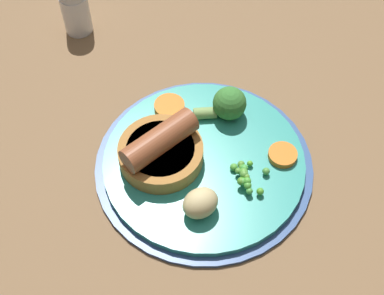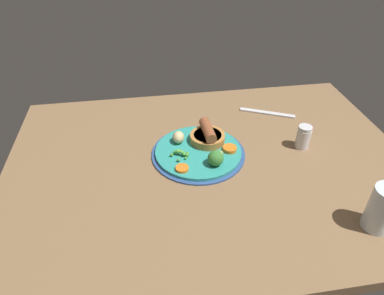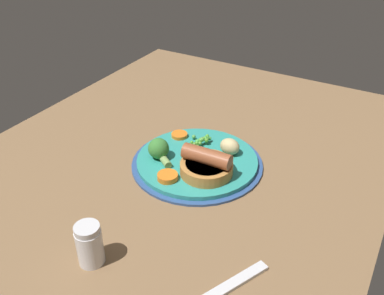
% 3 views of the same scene
% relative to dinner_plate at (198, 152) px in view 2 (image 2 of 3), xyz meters
% --- Properties ---
extents(dining_table, '(1.10, 0.80, 0.03)m').
position_rel_dinner_plate_xyz_m(dining_table, '(0.03, -0.04, -0.02)').
color(dining_table, brown).
rests_on(dining_table, ground).
extents(dinner_plate, '(0.26, 0.26, 0.01)m').
position_rel_dinner_plate_xyz_m(dinner_plate, '(0.00, 0.00, 0.00)').
color(dinner_plate, '#2D4C84').
rests_on(dinner_plate, dining_table).
extents(sausage_pudding, '(0.10, 0.10, 0.05)m').
position_rel_dinner_plate_xyz_m(sausage_pudding, '(0.03, 0.04, 0.03)').
color(sausage_pudding, '#AD7538').
rests_on(sausage_pudding, dinner_plate).
extents(pea_pile, '(0.05, 0.04, 0.02)m').
position_rel_dinner_plate_xyz_m(pea_pile, '(-0.05, -0.02, 0.02)').
color(pea_pile, '#4B912B').
rests_on(pea_pile, dinner_plate).
extents(broccoli_floret_near, '(0.05, 0.06, 0.04)m').
position_rel_dinner_plate_xyz_m(broccoli_floret_near, '(0.03, -0.07, 0.03)').
color(broccoli_floret_near, '#387A33').
rests_on(broccoli_floret_near, dinner_plate).
extents(potato_chunk_1, '(0.04, 0.04, 0.03)m').
position_rel_dinner_plate_xyz_m(potato_chunk_1, '(-0.05, 0.05, 0.02)').
color(potato_chunk_1, '#CCB77F').
rests_on(potato_chunk_1, dinner_plate).
extents(carrot_slice_0, '(0.05, 0.05, 0.01)m').
position_rel_dinner_plate_xyz_m(carrot_slice_0, '(-0.06, -0.07, 0.01)').
color(carrot_slice_0, orange).
rests_on(carrot_slice_0, dinner_plate).
extents(carrot_slice_4, '(0.05, 0.05, 0.01)m').
position_rel_dinner_plate_xyz_m(carrot_slice_4, '(0.09, -0.01, 0.01)').
color(carrot_slice_4, orange).
rests_on(carrot_slice_4, dinner_plate).
extents(fork, '(0.17, 0.09, 0.01)m').
position_rel_dinner_plate_xyz_m(fork, '(0.26, 0.18, -0.00)').
color(fork, silver).
rests_on(fork, dining_table).
extents(drinking_glass, '(0.06, 0.06, 0.11)m').
position_rel_dinner_plate_xyz_m(drinking_glass, '(0.34, -0.31, 0.05)').
color(drinking_glass, silver).
rests_on(drinking_glass, dining_table).
extents(salt_shaker, '(0.04, 0.04, 0.07)m').
position_rel_dinner_plate_xyz_m(salt_shaker, '(0.30, -0.01, 0.03)').
color(salt_shaker, silver).
rests_on(salt_shaker, dining_table).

